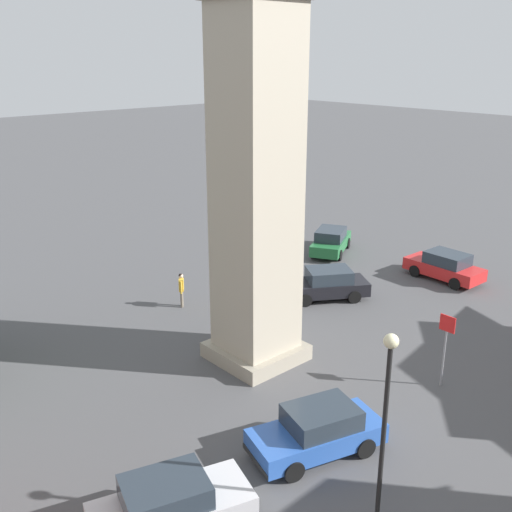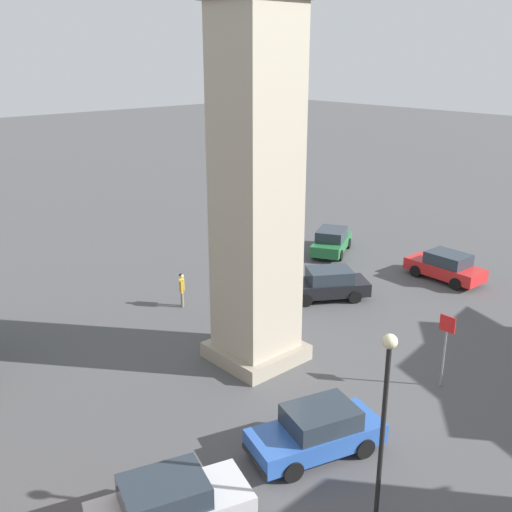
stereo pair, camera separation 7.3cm
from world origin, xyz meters
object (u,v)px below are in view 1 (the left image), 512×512
lamp_post (386,407)px  road_sign (446,339)px  car_black_far (445,266)px  car_silver_kerb (331,241)px  car_blue_kerb (318,431)px  car_white_side (170,505)px  pedestrian (181,287)px  car_red_corner (326,284)px

lamp_post → road_sign: (2.76, -7.48, -1.79)m
lamp_post → road_sign: bearing=-69.8°
road_sign → car_black_far: bearing=-59.0°
car_silver_kerb → road_sign: (-12.84, 8.50, 1.14)m
road_sign → car_blue_kerb: bearing=86.2°
car_white_side → lamp_post: size_ratio=0.79×
car_silver_kerb → car_white_side: 23.20m
car_silver_kerb → pedestrian: 11.44m
lamp_post → pedestrian: bearing=-16.9°
car_red_corner → pedestrian: size_ratio=2.60×
car_silver_kerb → road_sign: bearing=146.5°
car_white_side → car_black_far: same height
car_blue_kerb → car_silver_kerb: size_ratio=1.00×
car_blue_kerb → car_silver_kerb: (12.42, -14.73, 0.00)m
car_blue_kerb → car_white_side: size_ratio=1.00×
car_black_far → road_sign: bearing=121.0°
car_blue_kerb → car_white_side: same height
car_silver_kerb → car_black_far: (-7.04, -1.14, 0.00)m
car_blue_kerb → car_silver_kerb: 19.27m
car_silver_kerb → lamp_post: 22.52m
road_sign → lamp_post: bearing=110.2°
pedestrian → lamp_post: size_ratio=0.30×
car_red_corner → car_silver_kerb: bearing=-50.4°
car_blue_kerb → car_red_corner: same height
car_red_corner → car_black_far: (-2.50, -6.65, 0.00)m
car_black_far → car_blue_kerb: bearing=108.7°
pedestrian → car_blue_kerb: bearing=164.3°
pedestrian → car_red_corner: bearing=-123.7°
car_red_corner → pedestrian: pedestrian is taller
car_blue_kerb → car_silver_kerb: same height
car_silver_kerb → car_white_side: bearing=121.3°
car_silver_kerb → road_sign: 15.44m
lamp_post → car_black_far: bearing=-63.5°
car_black_far → pedestrian: 14.12m
car_red_corner → road_sign: size_ratio=1.57×
pedestrian → road_sign: (-12.23, -2.92, 0.89)m
car_blue_kerb → road_sign: bearing=-93.8°
car_silver_kerb → car_red_corner: bearing=129.6°
car_red_corner → lamp_post: 15.51m
car_white_side → pedestrian: pedestrian is taller
lamp_post → car_blue_kerb: bearing=-21.5°
pedestrian → lamp_post: (-14.99, 4.56, 2.68)m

